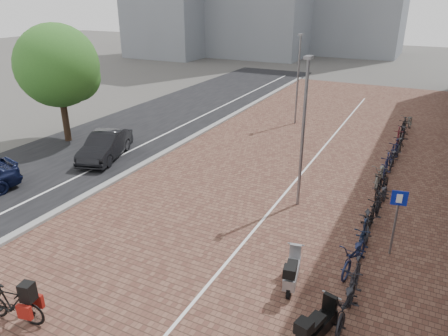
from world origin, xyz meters
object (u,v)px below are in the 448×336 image
scooter_mid (317,325)px  parking_sign (397,213)px  car_dark (105,146)px  hero_bike (13,303)px  scooter_front (292,270)px

scooter_mid → parking_sign: (1.14, 4.77, 0.96)m
car_dark → scooter_mid: bearing=-47.6°
scooter_mid → hero_bike: bearing=-144.3°
scooter_mid → parking_sign: parking_sign is taller
hero_bike → parking_sign: parking_sign is taller
scooter_front → parking_sign: bearing=41.1°
scooter_front → parking_sign: size_ratio=0.69×
hero_bike → scooter_front: hero_bike is taller
car_dark → hero_bike: size_ratio=2.18×
scooter_mid → parking_sign: size_ratio=0.71×
hero_bike → car_dark: bearing=19.0°
parking_sign → car_dark: bearing=159.3°
scooter_mid → scooter_front: bearing=138.4°
hero_bike → scooter_mid: size_ratio=1.16×
hero_bike → scooter_mid: bearing=-80.1°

